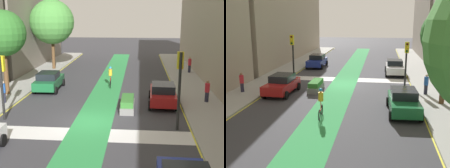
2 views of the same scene
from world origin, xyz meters
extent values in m
plane|color=#38383D|center=(0.00, 0.00, 0.00)|extent=(120.00, 120.00, 0.00)
cube|color=#2D8C47|center=(0.20, 0.00, 0.00)|extent=(2.40, 60.00, 0.01)
cube|color=silver|center=(0.00, -2.00, 0.00)|extent=(12.00, 1.80, 0.01)
cube|color=#9E9E99|center=(7.50, 0.00, 0.07)|extent=(3.00, 60.00, 0.15)
cube|color=yellow|center=(6.00, 0.00, 0.01)|extent=(0.16, 60.00, 0.01)
cylinder|color=black|center=(5.21, -0.79, 2.23)|extent=(0.16, 0.16, 4.46)
cube|color=gold|center=(5.21, -0.59, 3.99)|extent=(0.35, 0.28, 0.95)
sphere|color=#3F0A0A|center=(5.21, -0.45, 4.29)|extent=(0.20, 0.20, 0.20)
sphere|color=yellow|center=(5.21, -0.45, 3.99)|extent=(0.20, 0.20, 0.20)
sphere|color=#0C3814|center=(5.21, -0.45, 3.69)|extent=(0.20, 0.20, 0.20)
cylinder|color=black|center=(-5.40, -0.06, 2.00)|extent=(0.16, 0.16, 4.00)
cube|color=gold|center=(-5.40, 0.14, 3.52)|extent=(0.35, 0.28, 0.95)
sphere|color=#3F0A0A|center=(-5.40, 0.28, 3.82)|extent=(0.20, 0.20, 0.20)
sphere|color=yellow|center=(-5.40, 0.28, 3.52)|extent=(0.20, 0.20, 0.20)
sphere|color=#0C3814|center=(-5.40, 0.28, 3.22)|extent=(0.20, 0.20, 0.20)
cylinder|color=black|center=(-3.81, -3.86, 0.32)|extent=(0.22, 0.64, 0.64)
cube|color=#196033|center=(-4.73, 7.48, 0.67)|extent=(1.96, 4.27, 0.70)
cube|color=black|center=(-4.73, 7.28, 1.29)|extent=(1.67, 2.06, 0.55)
cylinder|color=black|center=(-5.69, 8.91, 0.32)|extent=(0.24, 0.65, 0.64)
cylinder|color=black|center=(-3.89, 8.98, 0.32)|extent=(0.24, 0.65, 0.64)
cylinder|color=black|center=(-5.58, 5.97, 0.32)|extent=(0.24, 0.65, 0.64)
cylinder|color=black|center=(-3.78, 6.04, 0.32)|extent=(0.24, 0.65, 0.64)
cube|color=#A51919|center=(4.70, 4.10, 0.67)|extent=(1.95, 4.26, 0.70)
cube|color=black|center=(4.69, 3.90, 1.29)|extent=(1.67, 2.06, 0.55)
cylinder|color=black|center=(3.85, 5.60, 0.32)|extent=(0.24, 0.65, 0.64)
cylinder|color=black|center=(5.65, 5.53, 0.32)|extent=(0.24, 0.65, 0.64)
cylinder|color=black|center=(3.74, 2.66, 0.32)|extent=(0.24, 0.65, 0.64)
cylinder|color=black|center=(5.54, 2.59, 0.32)|extent=(0.24, 0.65, 0.64)
torus|color=black|center=(0.38, 9.61, 0.34)|extent=(0.10, 0.68, 0.68)
torus|color=black|center=(0.44, 8.56, 0.34)|extent=(0.10, 0.68, 0.68)
cylinder|color=red|center=(0.41, 9.08, 0.52)|extent=(0.12, 0.95, 0.06)
cylinder|color=red|center=(0.42, 8.93, 0.79)|extent=(0.05, 0.05, 0.50)
cylinder|color=gold|center=(0.42, 8.93, 1.31)|extent=(0.32, 0.32, 0.55)
sphere|color=tan|center=(0.42, 8.93, 1.70)|extent=(0.22, 0.22, 0.22)
sphere|color=#268CCC|center=(0.42, 8.93, 1.74)|extent=(0.23, 0.23, 0.23)
cylinder|color=#262638|center=(7.92, 4.52, 0.52)|extent=(0.28, 0.28, 0.73)
cylinder|color=red|center=(7.92, 4.52, 1.21)|extent=(0.34, 0.34, 0.65)
sphere|color=#8C6647|center=(7.92, 4.52, 1.64)|extent=(0.21, 0.21, 0.21)
cylinder|color=#262638|center=(-6.78, 3.00, 0.52)|extent=(0.28, 0.28, 0.74)
cylinder|color=#2659B2|center=(-6.78, 3.00, 1.21)|extent=(0.34, 0.34, 0.65)
sphere|color=beige|center=(-6.78, 3.00, 1.65)|extent=(0.21, 0.21, 0.21)
cylinder|color=#262638|center=(8.35, 15.57, 0.54)|extent=(0.28, 0.28, 0.78)
cylinder|color=red|center=(8.35, 15.57, 1.27)|extent=(0.34, 0.34, 0.69)
sphere|color=tan|center=(8.35, 15.57, 1.73)|extent=(0.22, 0.22, 0.22)
cylinder|color=brown|center=(-7.53, 5.35, 1.93)|extent=(0.36, 0.36, 3.57)
sphere|color=#2D6B28|center=(-7.53, 5.35, 4.97)|extent=(3.57, 3.57, 3.57)
cylinder|color=brown|center=(-6.85, 16.55, 1.92)|extent=(0.36, 0.36, 3.55)
sphere|color=#478C3D|center=(-6.85, 16.55, 5.43)|extent=(4.94, 4.94, 4.94)
cube|color=slate|center=(2.20, 2.62, 0.23)|extent=(0.92, 2.68, 0.45)
cube|color=#33722D|center=(2.20, 2.62, 0.65)|extent=(0.83, 2.41, 0.40)
camera|label=1|loc=(2.96, -17.65, 6.67)|focal=49.35mm
camera|label=2|loc=(-3.17, 25.37, 6.15)|focal=45.26mm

